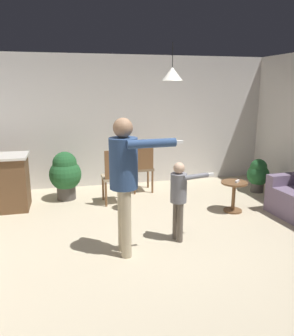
# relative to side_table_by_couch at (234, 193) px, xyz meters

# --- Properties ---
(ground) EXTENTS (7.68, 7.68, 0.00)m
(ground) POSITION_rel_side_table_by_couch_xyz_m (-1.52, -1.06, -0.33)
(ground) COLOR beige
(wall_back) EXTENTS (6.40, 0.10, 2.70)m
(wall_back) POSITION_rel_side_table_by_couch_xyz_m (-1.52, 2.14, 1.02)
(wall_back) COLOR silver
(wall_back) RESTS_ON ground
(side_table_by_couch) EXTENTS (0.44, 0.44, 0.52)m
(side_table_by_couch) POSITION_rel_side_table_by_couch_xyz_m (0.00, 0.00, 0.00)
(side_table_by_couch) COLOR brown
(side_table_by_couch) RESTS_ON ground
(person_adult) EXTENTS (0.86, 0.50, 1.72)m
(person_adult) POSITION_rel_side_table_by_couch_xyz_m (-2.02, -1.03, 0.74)
(person_adult) COLOR tan
(person_adult) RESTS_ON ground
(person_child) EXTENTS (0.60, 0.31, 1.10)m
(person_child) POSITION_rel_side_table_by_couch_xyz_m (-1.25, -0.82, 0.36)
(person_child) COLOR #60564C
(person_child) RESTS_ON ground
(dining_chair_by_counter) EXTENTS (0.42, 0.42, 1.00)m
(dining_chair_by_counter) POSITION_rel_side_table_by_couch_xyz_m (-1.25, 1.42, 0.22)
(dining_chair_by_counter) COLOR brown
(dining_chair_by_counter) RESTS_ON ground
(dining_chair_near_wall) EXTENTS (0.43, 0.43, 1.00)m
(dining_chair_near_wall) POSITION_rel_side_table_by_couch_xyz_m (-1.89, 0.85, 0.22)
(dining_chair_near_wall) COLOR brown
(dining_chair_near_wall) RESTS_ON ground
(potted_plant_corner) EXTENTS (0.59, 0.59, 0.91)m
(potted_plant_corner) POSITION_rel_side_table_by_couch_xyz_m (-2.74, 1.33, 0.17)
(potted_plant_corner) COLOR #4C4742
(potted_plant_corner) RESTS_ON ground
(potted_plant_by_wall) EXTENTS (0.44, 0.44, 0.67)m
(potted_plant_by_wall) POSITION_rel_side_table_by_couch_xyz_m (1.00, 0.89, 0.04)
(potted_plant_by_wall) COLOR #4C4742
(potted_plant_by_wall) RESTS_ON ground
(spare_remote_on_table) EXTENTS (0.12, 0.11, 0.04)m
(spare_remote_on_table) POSITION_rel_side_table_by_couch_xyz_m (0.03, -0.04, 0.21)
(spare_remote_on_table) COLOR white
(spare_remote_on_table) RESTS_ON side_table_by_couch
(ceiling_light_pendant) EXTENTS (0.32, 0.32, 0.55)m
(ceiling_light_pendant) POSITION_rel_side_table_by_couch_xyz_m (-1.08, 0.11, 1.92)
(ceiling_light_pendant) COLOR silver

